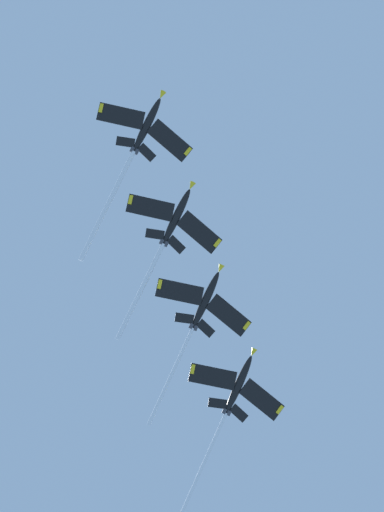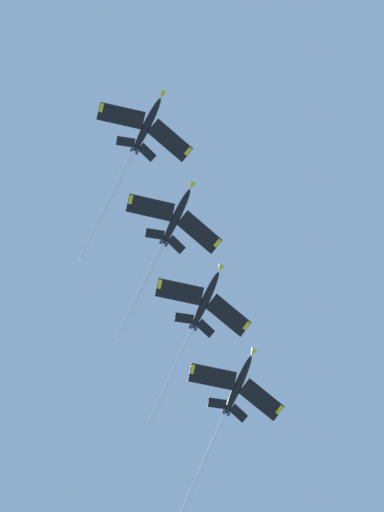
# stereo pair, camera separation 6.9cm
# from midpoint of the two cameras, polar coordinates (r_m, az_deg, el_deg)

# --- Properties ---
(jet_lead) EXTENTS (34.29, 19.55, 13.70)m
(jet_lead) POSITION_cam_midpoint_polar(r_m,az_deg,el_deg) (162.07, -3.94, 7.31)
(jet_lead) COLOR black
(jet_second) EXTENTS (31.23, 19.54, 12.59)m
(jet_second) POSITION_cam_midpoint_polar(r_m,az_deg,el_deg) (159.52, -1.70, 1.39)
(jet_second) COLOR black
(jet_third) EXTENTS (31.25, 19.56, 11.91)m
(jet_third) POSITION_cam_midpoint_polar(r_m,az_deg,el_deg) (160.15, 0.52, -4.02)
(jet_third) COLOR black
(jet_fourth) EXTENTS (37.32, 19.56, 14.14)m
(jet_fourth) POSITION_cam_midpoint_polar(r_m,az_deg,el_deg) (161.72, 2.61, -10.23)
(jet_fourth) COLOR black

